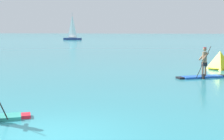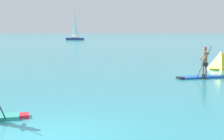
{
  "view_description": "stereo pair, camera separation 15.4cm",
  "coord_description": "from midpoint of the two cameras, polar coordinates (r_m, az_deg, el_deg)",
  "views": [
    {
      "loc": [
        3.0,
        -7.51,
        2.75
      ],
      "look_at": [
        0.27,
        8.91,
        0.64
      ],
      "focal_mm": 51.13,
      "sensor_mm": 36.0,
      "label": 1
    },
    {
      "loc": [
        3.15,
        -7.49,
        2.75
      ],
      "look_at": [
        0.27,
        8.91,
        0.64
      ],
      "focal_mm": 51.13,
      "sensor_mm": 36.0,
      "label": 2
    }
  ],
  "objects": [
    {
      "name": "ground",
      "position": [
        8.56,
        -11.92,
        -11.69
      ],
      "size": [
        440.0,
        440.0,
        0.0
      ],
      "primitive_type": "plane",
      "color": "teal"
    },
    {
      "name": "paddleboarder_far_right",
      "position": [
        19.04,
        16.13,
        -0.27
      ],
      "size": [
        2.96,
        1.81,
        1.89
      ],
      "rotation": [
        0.0,
        0.0,
        3.61
      ],
      "color": "blue",
      "rests_on": "ground"
    },
    {
      "name": "race_marker_buoy",
      "position": [
        23.54,
        19.06,
        1.51
      ],
      "size": [
        1.59,
        1.59,
        1.28
      ],
      "color": "yellow",
      "rests_on": "ground"
    },
    {
      "name": "sailboat_left_horizon",
      "position": [
        86.82,
        -6.61,
        6.04
      ],
      "size": [
        4.87,
        1.95,
        7.24
      ],
      "rotation": [
        0.0,
        0.0,
        6.17
      ],
      "color": "navy",
      "rests_on": "ground"
    }
  ]
}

